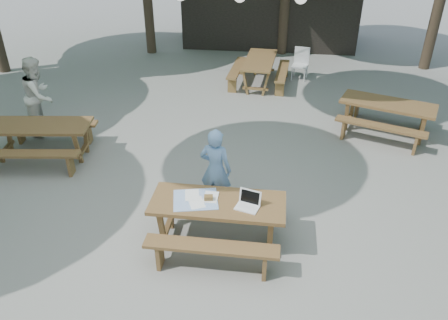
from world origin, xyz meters
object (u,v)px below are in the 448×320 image
Objects in this scene: picnic_table_nw at (42,140)px; second_person at (39,95)px; main_picnic_table at (218,221)px; woman at (216,170)px; plastic_chair at (300,70)px.

second_person reaches higher than picnic_table_nw.
second_person is at bearing 144.06° from main_picnic_table.
woman is (3.74, -1.19, 0.35)m from picnic_table_nw.
woman is at bearing 100.49° from main_picnic_table.
picnic_table_nw is 1.37m from second_person.
second_person is (-4.30, 2.34, 0.13)m from woman.
main_picnic_table is 5.53m from second_person.
second_person is (-4.46, 3.23, 0.48)m from main_picnic_table.
woman is 6.75m from plastic_chair.
plastic_chair reaches higher than main_picnic_table.
woman is at bearing -126.11° from second_person.
plastic_chair is (1.36, 7.45, -0.13)m from main_picnic_table.
second_person reaches higher than plastic_chair.
plastic_chair is at bearing -92.34° from woman.
woman is (-0.17, 0.89, 0.35)m from main_picnic_table.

